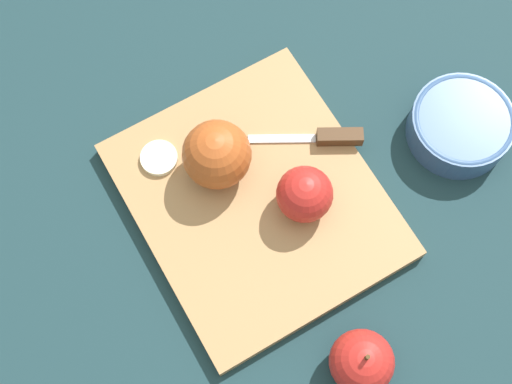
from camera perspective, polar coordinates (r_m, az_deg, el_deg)
ground_plane at (r=0.92m, az=-0.00°, el=-0.86°), size 4.00×4.00×0.00m
cutting_board at (r=0.91m, az=-0.00°, el=-0.65°), size 0.36×0.33×0.02m
apple_half_left at (r=0.86m, az=3.91°, el=-0.16°), size 0.07×0.07×0.07m
apple_half_right at (r=0.87m, az=-3.16°, el=2.99°), size 0.09×0.09×0.09m
knife at (r=0.92m, az=6.06°, el=4.47°), size 0.10×0.13×0.02m
apple_slice at (r=0.92m, az=-7.76°, el=2.72°), size 0.05×0.05×0.01m
apple_whole at (r=0.84m, az=8.45°, el=-13.31°), size 0.08×0.08×0.09m
bowl at (r=0.97m, az=16.05°, el=5.16°), size 0.13×0.13×0.05m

